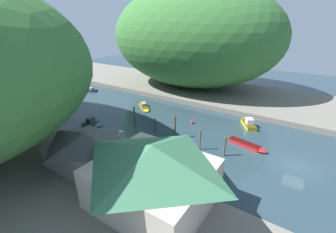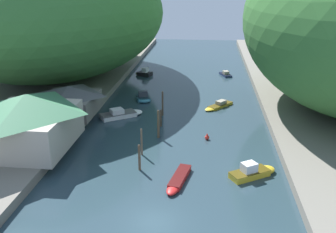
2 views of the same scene
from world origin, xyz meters
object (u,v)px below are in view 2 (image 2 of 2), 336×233
at_px(channel_buoy_near, 207,137).
at_px(person_on_quay, 60,118).
at_px(boathouse_shed, 69,100).
at_px(boat_open_rowboat, 143,73).
at_px(boat_yellow_tender, 218,106).
at_px(boat_far_right_bank, 254,172).
at_px(boat_small_dinghy, 178,181).
at_px(waterfront_building, 28,120).
at_px(boat_moored_right, 143,98).
at_px(boat_white_cruiser, 225,74).
at_px(boat_far_upstream, 122,114).

xyz_separation_m(channel_buoy_near, person_on_quay, (-18.87, 0.23, 1.67)).
distance_m(boathouse_shed, person_on_quay, 4.42).
bearing_deg(person_on_quay, boat_open_rowboat, -33.20).
height_order(boat_yellow_tender, boat_far_right_bank, boat_far_right_bank).
bearing_deg(boat_open_rowboat, channel_buoy_near, -137.66).
distance_m(boat_open_rowboat, boat_far_right_bank, 43.32).
relative_size(boathouse_shed, boat_yellow_tender, 1.54).
xyz_separation_m(boathouse_shed, boat_small_dinghy, (16.37, -15.33, -2.83)).
bearing_deg(waterfront_building, boat_far_right_bank, -5.69).
distance_m(waterfront_building, boat_moored_right, 22.87).
bearing_deg(boat_moored_right, boat_yellow_tender, 152.89).
height_order(waterfront_building, person_on_quay, waterfront_building).
xyz_separation_m(boat_open_rowboat, boat_far_right_bank, (18.09, -39.37, -0.02)).
bearing_deg(boat_yellow_tender, channel_buoy_near, 122.07).
xyz_separation_m(boat_moored_right, boat_white_cruiser, (13.76, 18.32, -0.15)).
bearing_deg(boat_small_dinghy, waterfront_building, -3.80).
bearing_deg(boat_small_dinghy, boat_yellow_tender, -89.04).
relative_size(boat_yellow_tender, boat_far_right_bank, 1.03).
height_order(boat_open_rowboat, boat_far_upstream, boat_open_rowboat).
relative_size(boathouse_shed, person_on_quay, 4.90).
distance_m(boat_open_rowboat, person_on_quay, 31.09).
xyz_separation_m(boathouse_shed, boat_far_upstream, (6.82, 2.35, -2.69)).
bearing_deg(waterfront_building, boathouse_shed, 86.02).
distance_m(boat_moored_right, boat_small_dinghy, 26.38).
relative_size(waterfront_building, person_on_quay, 6.62).
bearing_deg(boathouse_shed, boat_small_dinghy, -43.12).
distance_m(boat_small_dinghy, boat_yellow_tender, 23.66).
distance_m(boathouse_shed, boat_moored_right, 13.40).
bearing_deg(boat_yellow_tender, boat_far_right_bank, 138.03).
distance_m(boathouse_shed, boat_white_cruiser, 36.13).
bearing_deg(boat_yellow_tender, boat_open_rowboat, -11.55).
distance_m(waterfront_building, channel_buoy_near, 21.14).
relative_size(boat_open_rowboat, boat_moored_right, 1.01).
bearing_deg(boat_moored_right, boathouse_shed, 30.96).
height_order(boat_far_upstream, boat_yellow_tender, boat_far_upstream).
bearing_deg(boathouse_shed, channel_buoy_near, -13.27).
height_order(waterfront_building, boat_open_rowboat, waterfront_building).
bearing_deg(boat_far_right_bank, boat_small_dinghy, -105.63).
xyz_separation_m(waterfront_building, boat_small_dinghy, (17.11, -4.69, -3.90)).
xyz_separation_m(boat_yellow_tender, boat_far_right_bank, (3.20, -21.02, 0.20)).
height_order(boat_far_upstream, channel_buoy_near, boat_far_upstream).
height_order(boathouse_shed, boat_yellow_tender, boathouse_shed).
bearing_deg(boat_far_right_bank, boat_open_rowboat, 172.52).
relative_size(boat_far_upstream, channel_buoy_near, 7.56).
bearing_deg(boat_moored_right, channel_buoy_near, 108.16).
relative_size(boat_far_upstream, boat_moored_right, 1.69).
xyz_separation_m(boathouse_shed, boat_moored_right, (8.64, 9.89, -2.65)).
bearing_deg(boat_open_rowboat, waterfront_building, -171.11).
relative_size(boat_far_upstream, boat_yellow_tender, 1.19).
bearing_deg(boat_white_cruiser, boat_small_dinghy, -117.90).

